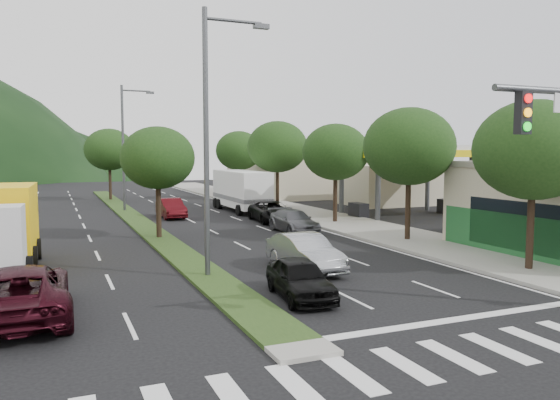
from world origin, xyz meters
name	(u,v)px	position (x,y,z in m)	size (l,w,h in m)	color
ground	(295,347)	(0.00, 0.00, 0.00)	(160.00, 160.00, 0.00)	black
sidewalk_right	(309,214)	(12.50, 25.00, 0.07)	(5.00, 90.00, 0.15)	gray
median	(133,218)	(0.00, 28.00, 0.06)	(1.60, 56.00, 0.12)	#1E3413
crosswalk	(334,378)	(0.00, -2.00, 0.01)	(19.00, 2.20, 0.01)	silver
gas_canopy	(406,154)	(19.00, 22.00, 4.65)	(12.20, 8.20, 5.25)	silver
bldg_right_far	(291,171)	(19.50, 44.00, 2.60)	(10.00, 16.00, 5.20)	beige
tree_r_a	(533,150)	(12.00, 4.00, 4.82)	(4.60, 4.60, 6.63)	black
tree_r_b	(409,147)	(12.00, 12.00, 5.04)	(4.80, 4.80, 6.94)	black
tree_r_c	(336,152)	(12.00, 20.00, 4.75)	(4.40, 4.40, 6.48)	black
tree_r_d	(277,147)	(12.00, 30.00, 5.18)	(5.00, 5.00, 7.17)	black
tree_r_e	(239,151)	(12.00, 40.00, 4.89)	(4.60, 4.60, 6.71)	black
tree_med_near	(158,158)	(0.00, 18.00, 4.43)	(4.00, 4.00, 6.02)	black
tree_med_far	(109,150)	(0.00, 44.00, 5.01)	(4.80, 4.80, 6.94)	black
streetlight_near	(211,129)	(0.21, 8.00, 5.58)	(2.60, 0.25, 10.00)	#47494C
streetlight_mid	(126,142)	(0.21, 33.00, 5.58)	(2.60, 0.25, 10.00)	#47494C
sedan_silver	(305,252)	(3.94, 7.72, 0.73)	(1.55, 4.44, 1.46)	#9B9DA2
suv_maroon	(21,292)	(-6.25, 5.04, 0.78)	(2.60, 5.63, 1.56)	black
car_queue_a	(300,278)	(2.00, 4.00, 0.66)	(1.55, 3.85, 1.31)	black
car_queue_b	(294,221)	(7.85, 17.47, 0.66)	(1.85, 4.56, 1.32)	#56565C
car_queue_c	(171,208)	(2.59, 27.47, 0.70)	(1.49, 4.27, 1.41)	#490C10
car_queue_d	(272,212)	(8.49, 22.47, 0.70)	(2.32, 5.03, 1.40)	black
box_truck	(1,230)	(-7.29, 12.69, 1.59)	(2.96, 6.96, 3.37)	silver
motorhome	(241,190)	(8.74, 29.78, 1.73)	(2.75, 8.47, 3.24)	white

